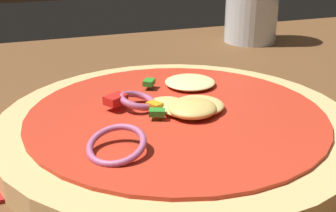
# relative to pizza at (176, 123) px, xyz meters

# --- Properties ---
(dining_table) EXTENTS (1.33, 0.83, 0.03)m
(dining_table) POSITION_rel_pizza_xyz_m (-0.03, -0.01, -0.02)
(dining_table) COLOR brown
(dining_table) RESTS_ON ground
(pizza) EXTENTS (0.30, 0.30, 0.04)m
(pizza) POSITION_rel_pizza_xyz_m (0.00, 0.00, 0.00)
(pizza) COLOR tan
(pizza) RESTS_ON dining_table
(beer_glass) EXTENTS (0.08, 0.08, 0.15)m
(beer_glass) POSITION_rel_pizza_xyz_m (0.23, 0.28, 0.05)
(beer_glass) COLOR silver
(beer_glass) RESTS_ON dining_table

